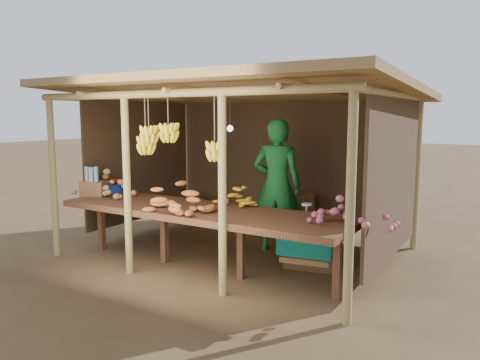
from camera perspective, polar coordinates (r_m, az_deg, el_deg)
The scene contains 13 objects.
ground at distance 6.84m, azimuth 0.00°, elevation -8.74°, with size 60.00×60.00×0.00m, color brown.
stall_structure at distance 6.62m, azimuth 0.39°, elevation 7.59°, with size 4.70×3.50×2.43m.
counter at distance 5.90m, azimuth -4.85°, elevation -4.07°, with size 3.90×1.05×0.80m.
potato_heap at distance 7.10m, azimuth -16.23°, elevation -0.36°, with size 0.87×0.52×0.36m, color tan, non-canonical shape.
sweet_potato_heap at distance 5.73m, azimuth -8.14°, elevation -2.03°, with size 0.94×0.57×0.36m, color #B9682F, non-canonical shape.
onion_heap at distance 5.02m, azimuth 13.21°, elevation -3.52°, with size 0.90×0.54×0.36m, color #B05561, non-canonical shape.
banana_pile at distance 6.05m, azimuth -0.64°, elevation -1.49°, with size 0.52×0.31×0.34m, color yellow, non-canonical shape.
tomato_basin at distance 7.39m, azimuth -15.12°, elevation -0.77°, with size 0.38×0.38×0.20m.
bottle_box at distance 7.12m, azimuth -17.38°, elevation -0.52°, with size 0.42×0.38×0.42m.
vendor at distance 6.75m, azimuth 4.51°, elevation -0.65°, with size 0.70×0.46×1.92m, color #16672B.
tarp_crate at distance 6.22m, azimuth 8.82°, elevation -7.21°, with size 0.80×0.72×0.85m.
carton_stack at distance 7.55m, azimuth 5.70°, elevation -4.69°, with size 0.98×0.39×0.73m.
burlap_sacks at distance 8.51m, azimuth -3.92°, elevation -3.63°, with size 0.86×0.45×0.61m.
Camera 1 is at (3.43, -5.59, 1.95)m, focal length 35.00 mm.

